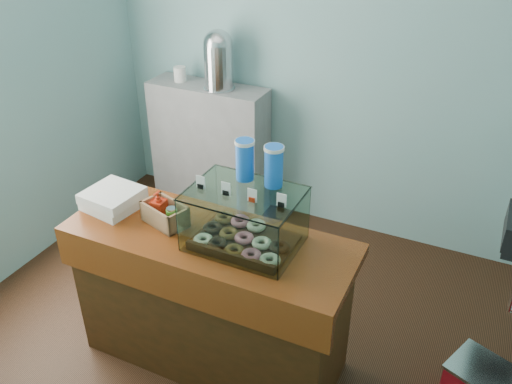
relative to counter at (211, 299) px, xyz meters
The scene contains 8 objects.
ground 0.52m from the counter, 90.00° to the left, with size 3.50×3.50×0.00m, color black.
room_shell 1.27m from the counter, 84.37° to the left, with size 3.54×3.04×2.82m.
counter is the anchor object (origin of this frame).
back_shelf 1.82m from the counter, 119.76° to the left, with size 1.00×0.32×1.10m, color gray.
display_case 0.65m from the counter, 15.19° to the left, with size 0.57×0.42×0.53m.
condiment_crate 0.58m from the counter, behind, with size 0.28×0.22×0.18m.
pastry_boxes 0.81m from the counter, behind, with size 0.33×0.33×0.11m.
coffee_urn 1.95m from the counter, 116.48° to the left, with size 0.25×0.25×0.47m.
Camera 1 is at (1.25, -2.28, 2.58)m, focal length 38.00 mm.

